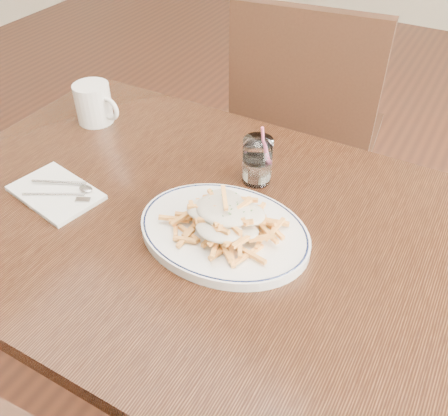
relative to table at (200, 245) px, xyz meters
The scene contains 9 objects.
floor 0.67m from the table, ahead, with size 7.00×7.00×0.00m, color black.
table is the anchor object (origin of this frame).
chair_far 0.77m from the table, 94.38° to the left, with size 0.50×0.50×0.97m.
fries_plate 0.12m from the table, 18.42° to the right, with size 0.37×0.33×0.02m.
loaded_fries 0.15m from the table, 18.42° to the right, with size 0.25×0.22×0.06m.
napkin 0.32m from the table, 163.95° to the right, with size 0.19×0.12×0.01m, color white.
cutlery 0.32m from the table, 164.83° to the right, with size 0.15×0.12×0.01m.
water_glass 0.21m from the table, 74.45° to the left, with size 0.06×0.06×0.14m.
coffee_mug 0.49m from the table, 155.54° to the left, with size 0.13×0.09×0.10m.
Camera 1 is at (0.41, -0.63, 1.41)m, focal length 40.00 mm.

